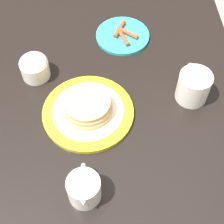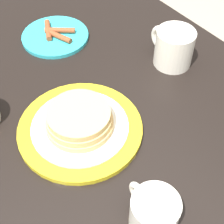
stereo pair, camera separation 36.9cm
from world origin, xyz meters
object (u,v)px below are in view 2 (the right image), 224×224
(creamer_pitcher, at_px, (154,213))
(coffee_mug, at_px, (173,47))
(pancake_plate, at_px, (80,124))
(side_plate_bacon, at_px, (55,36))

(creamer_pitcher, bearing_deg, coffee_mug, -47.33)
(pancake_plate, distance_m, side_plate_bacon, 0.32)
(coffee_mug, bearing_deg, side_plate_bacon, 35.15)
(side_plate_bacon, distance_m, coffee_mug, 0.31)
(pancake_plate, xyz_separation_m, coffee_mug, (0.05, -0.29, 0.03))
(pancake_plate, distance_m, creamer_pitcher, 0.24)
(side_plate_bacon, xyz_separation_m, coffee_mug, (-0.25, -0.18, 0.04))
(pancake_plate, bearing_deg, side_plate_bacon, -21.53)
(side_plate_bacon, distance_m, creamer_pitcher, 0.55)
(side_plate_bacon, bearing_deg, pancake_plate, 158.47)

